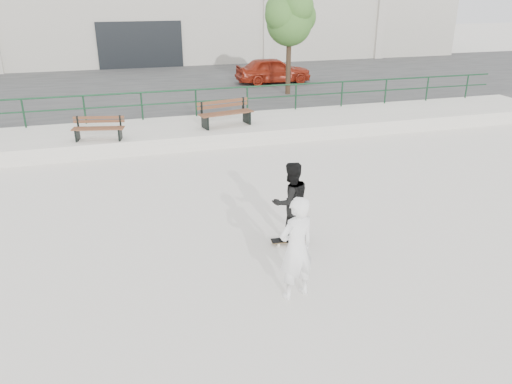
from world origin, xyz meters
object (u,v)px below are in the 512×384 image
object	(u,v)px
bench_right	(225,113)
standing_skater	(291,202)
bench_left	(99,128)
seated_skater	(296,248)
skateboard	(290,240)
red_car	(273,70)
tree	(290,17)

from	to	relation	value
bench_right	standing_skater	world-z (taller)	standing_skater
bench_left	seated_skater	size ratio (longest dim) A/B	0.89
standing_skater	seated_skater	xyz separation A→B (m)	(-0.58, -1.86, -0.01)
bench_left	skateboard	distance (m)	8.38
bench_left	red_car	size ratio (longest dim) A/B	0.44
bench_left	skateboard	world-z (taller)	bench_left
bench_right	tree	world-z (taller)	tree
red_car	skateboard	distance (m)	16.40
tree	seated_skater	size ratio (longest dim) A/B	2.36
tree	standing_skater	world-z (taller)	tree
red_car	seated_skater	size ratio (longest dim) A/B	2.02
bench_left	bench_right	size ratio (longest dim) A/B	0.83
bench_right	skateboard	bearing A→B (deg)	-105.56
bench_right	red_car	distance (m)	8.76
bench_left	skateboard	bearing A→B (deg)	-51.09
bench_left	red_car	distance (m)	11.86
tree	red_car	distance (m)	3.92
tree	red_car	bearing A→B (deg)	85.98
red_car	bench_right	bearing A→B (deg)	150.23
bench_left	red_car	xyz separation A→B (m)	(8.55, 8.21, 0.28)
bench_right	tree	size ratio (longest dim) A/B	0.45
standing_skater	skateboard	bearing A→B (deg)	80.05
red_car	seated_skater	xyz separation A→B (m)	(-5.35, -17.52, -0.21)
bench_right	skateboard	world-z (taller)	bench_right
tree	red_car	size ratio (longest dim) A/B	1.17
bench_right	bench_left	bearing A→B (deg)	175.66
tree	standing_skater	xyz separation A→B (m)	(-4.57, -12.80, -2.87)
standing_skater	seated_skater	bearing A→B (deg)	62.78
bench_right	skateboard	distance (m)	8.08
bench_left	red_car	world-z (taller)	red_car
bench_left	seated_skater	world-z (taller)	seated_skater
red_car	bench_left	bearing A→B (deg)	133.31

